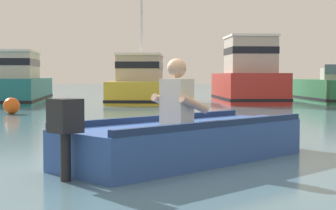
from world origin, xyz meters
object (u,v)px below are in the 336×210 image
at_px(moored_boat_yellow, 142,84).
at_px(moored_boat_green, 327,91).
at_px(moored_boat_teal, 15,84).
at_px(moored_boat_red, 248,78).
at_px(mooring_buoy, 12,106).
at_px(rowboat_with_person, 190,140).

xyz_separation_m(moored_boat_yellow, moored_boat_green, (7.22, 1.06, -0.27)).
bearing_deg(moored_boat_green, moored_boat_teal, -169.06).
bearing_deg(moored_boat_red, mooring_buoy, -135.68).
xyz_separation_m(moored_boat_red, mooring_buoy, (-6.50, -6.35, -0.68)).
bearing_deg(rowboat_with_person, moored_boat_green, 73.09).
bearing_deg(mooring_buoy, moored_boat_yellow, 70.92).
distance_m(moored_boat_yellow, moored_boat_green, 7.30).
xyz_separation_m(moored_boat_teal, moored_boat_green, (11.76, 2.27, -0.31)).
bearing_deg(moored_boat_yellow, rowboat_with_person, -80.40).
height_order(moored_boat_red, moored_boat_green, moored_boat_red).
relative_size(rowboat_with_person, moored_boat_yellow, 0.47).
xyz_separation_m(moored_boat_teal, moored_boat_yellow, (4.54, 1.21, -0.04)).
distance_m(moored_boat_green, mooring_buoy, 12.69).
relative_size(rowboat_with_person, moored_boat_green, 0.48).
bearing_deg(moored_boat_yellow, moored_boat_green, 8.34).
distance_m(moored_boat_teal, moored_boat_green, 11.98).
bearing_deg(moored_boat_teal, rowboat_with_person, -62.31).
relative_size(moored_boat_teal, moored_boat_yellow, 1.01).
relative_size(moored_boat_yellow, moored_boat_green, 1.01).
bearing_deg(moored_boat_red, rowboat_with_person, -96.47).
height_order(moored_boat_yellow, moored_boat_green, moored_boat_yellow).
xyz_separation_m(rowboat_with_person, moored_boat_yellow, (-2.47, 14.57, 0.42)).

